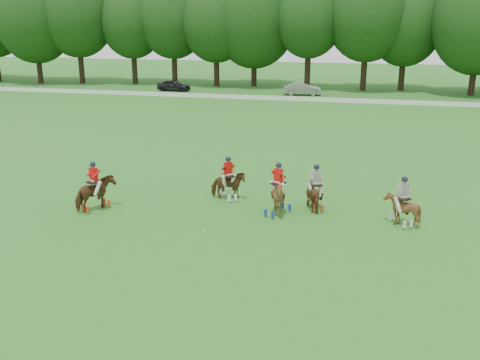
% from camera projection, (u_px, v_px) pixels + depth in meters
% --- Properties ---
extents(ground, '(180.00, 180.00, 0.00)m').
position_uv_depth(ground, '(161.00, 241.00, 20.65)').
color(ground, '#277020').
rests_on(ground, ground).
extents(tree_line, '(117.98, 14.32, 14.75)m').
position_uv_depth(tree_line, '(312.00, 19.00, 62.91)').
color(tree_line, black).
rests_on(tree_line, ground).
extents(boundary_rail, '(120.00, 0.10, 0.44)m').
position_uv_depth(boundary_rail, '(296.00, 99.00, 55.94)').
color(boundary_rail, white).
rests_on(boundary_rail, ground).
extents(car_left, '(3.99, 1.69, 1.34)m').
position_uv_depth(car_left, '(174.00, 85.00, 63.42)').
color(car_left, black).
rests_on(car_left, ground).
extents(car_mid, '(4.32, 2.01, 1.37)m').
position_uv_depth(car_mid, '(303.00, 89.00, 59.97)').
color(car_mid, gray).
rests_on(car_mid, ground).
extents(polo_red_a, '(1.56, 2.00, 2.26)m').
position_uv_depth(polo_red_a, '(95.00, 193.00, 23.80)').
color(polo_red_a, '#533016').
rests_on(polo_red_a, ground).
extents(polo_red_b, '(1.78, 1.74, 2.10)m').
position_uv_depth(polo_red_b, '(228.00, 185.00, 25.27)').
color(polo_red_b, '#533016').
rests_on(polo_red_b, ground).
extents(polo_red_c, '(1.89, 1.96, 2.37)m').
position_uv_depth(polo_red_c, '(278.00, 196.00, 23.24)').
color(polo_red_c, '#533016').
rests_on(polo_red_c, ground).
extents(polo_stripe_a, '(1.34, 1.77, 2.10)m').
position_uv_depth(polo_stripe_a, '(315.00, 194.00, 23.94)').
color(polo_stripe_a, '#533016').
rests_on(polo_stripe_a, ground).
extents(polo_stripe_b, '(1.59, 1.64, 2.11)m').
position_uv_depth(polo_stripe_b, '(402.00, 208.00, 22.10)').
color(polo_stripe_b, '#533016').
rests_on(polo_stripe_b, ground).
extents(polo_ball, '(0.09, 0.09, 0.09)m').
position_uv_depth(polo_ball, '(204.00, 232.00, 21.42)').
color(polo_ball, white).
rests_on(polo_ball, ground).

